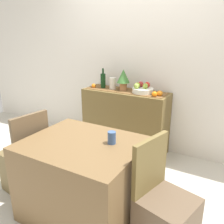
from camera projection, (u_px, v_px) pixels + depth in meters
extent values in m
cube|color=beige|center=(97.00, 182.00, 2.79)|extent=(6.40, 6.40, 0.02)
cube|color=silver|center=(142.00, 55.00, 3.33)|extent=(6.40, 0.06, 2.70)
cube|color=brown|center=(125.00, 121.00, 3.45)|extent=(1.21, 0.42, 0.88)
cube|color=brown|center=(126.00, 91.00, 3.31)|extent=(1.14, 0.32, 0.01)
cylinder|color=white|center=(143.00, 90.00, 3.18)|extent=(0.28, 0.28, 0.06)
sphere|color=#8FAA3C|center=(145.00, 86.00, 3.14)|extent=(0.07, 0.07, 0.07)
sphere|color=red|center=(147.00, 85.00, 3.21)|extent=(0.07, 0.07, 0.07)
sphere|color=#91A72F|center=(138.00, 85.00, 3.19)|extent=(0.07, 0.07, 0.07)
sphere|color=#93B244|center=(136.00, 86.00, 3.13)|extent=(0.07, 0.07, 0.07)
sphere|color=#AE2F2E|center=(141.00, 84.00, 3.25)|extent=(0.07, 0.07, 0.07)
cylinder|color=#123316|center=(103.00, 81.00, 3.45)|extent=(0.07, 0.07, 0.21)
cylinder|color=#123316|center=(103.00, 71.00, 3.41)|extent=(0.03, 0.03, 0.08)
cylinder|color=silver|center=(113.00, 83.00, 3.39)|extent=(0.09, 0.09, 0.17)
cylinder|color=#AF7648|center=(123.00, 87.00, 3.32)|extent=(0.10, 0.10, 0.11)
cone|color=#407736|center=(123.00, 76.00, 3.27)|extent=(0.18, 0.18, 0.18)
sphere|color=orange|center=(160.00, 93.00, 3.03)|extent=(0.07, 0.07, 0.07)
sphere|color=orange|center=(94.00, 86.00, 3.48)|extent=(0.07, 0.07, 0.07)
sphere|color=orange|center=(154.00, 94.00, 3.00)|extent=(0.07, 0.07, 0.07)
cube|color=brown|center=(84.00, 179.00, 2.20)|extent=(1.01, 0.83, 0.74)
cylinder|color=#39578B|center=(112.00, 138.00, 2.04)|extent=(0.07, 0.07, 0.11)
cube|color=brown|center=(26.00, 170.00, 2.61)|extent=(0.46, 0.46, 0.45)
cube|color=brown|center=(31.00, 136.00, 2.37)|extent=(0.10, 0.40, 0.45)
cube|color=brown|center=(166.00, 223.00, 1.88)|extent=(0.49, 0.49, 0.45)
cube|color=brown|center=(150.00, 165.00, 1.85)|extent=(0.14, 0.40, 0.45)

